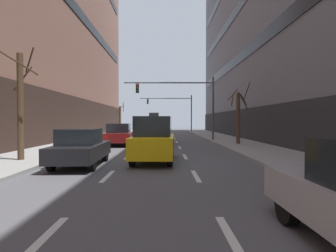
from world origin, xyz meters
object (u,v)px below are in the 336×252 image
at_px(car_driving_0, 158,134).
at_px(traffic_signal_0, 185,97).
at_px(street_tree_1, 120,119).
at_px(car_driving_3, 81,148).
at_px(traffic_signal_1, 175,106).
at_px(car_driving_2, 119,135).
at_px(taxi_driving_1, 154,139).
at_px(street_tree_2, 238,116).
at_px(street_tree_0, 21,104).

xyz_separation_m(car_driving_0, traffic_signal_0, (2.42, 3.69, 3.32)).
height_order(traffic_signal_0, street_tree_1, traffic_signal_0).
height_order(car_driving_3, traffic_signal_1, traffic_signal_1).
height_order(car_driving_3, street_tree_1, street_tree_1).
height_order(car_driving_2, car_driving_3, car_driving_2).
relative_size(traffic_signal_1, street_tree_1, 1.96).
relative_size(taxi_driving_1, traffic_signal_0, 0.53).
relative_size(car_driving_0, car_driving_3, 1.06).
height_order(car_driving_0, traffic_signal_0, traffic_signal_0).
bearing_deg(street_tree_2, taxi_driving_1, -126.86).
distance_m(car_driving_0, traffic_signal_1, 24.61).
height_order(street_tree_1, street_tree_2, street_tree_2).
bearing_deg(street_tree_1, street_tree_2, -57.46).
bearing_deg(street_tree_2, street_tree_0, -145.23).
xyz_separation_m(traffic_signal_1, street_tree_2, (3.84, -25.04, -2.05)).
distance_m(car_driving_3, traffic_signal_1, 34.93).
bearing_deg(street_tree_1, traffic_signal_1, 35.92).
bearing_deg(car_driving_0, car_driving_3, -106.38).
bearing_deg(street_tree_1, traffic_signal_0, -60.04).
bearing_deg(street_tree_0, street_tree_2, 34.77).
bearing_deg(car_driving_0, traffic_signal_1, 84.51).
bearing_deg(car_driving_2, traffic_signal_0, 38.37).
height_order(car_driving_3, street_tree_2, street_tree_2).
bearing_deg(car_driving_3, street_tree_0, 163.13).
bearing_deg(traffic_signal_0, street_tree_2, -50.04).
distance_m(taxi_driving_1, street_tree_0, 6.19).
relative_size(car_driving_2, street_tree_1, 1.03).
bearing_deg(car_driving_3, car_driving_2, 89.92).
height_order(traffic_signal_1, street_tree_2, traffic_signal_1).
relative_size(car_driving_3, traffic_signal_0, 0.50).
bearing_deg(car_driving_3, car_driving_0, 73.62).
xyz_separation_m(car_driving_0, traffic_signal_1, (2.33, 24.25, 3.49)).
height_order(taxi_driving_1, car_driving_3, taxi_driving_1).
distance_m(car_driving_2, street_tree_1, 19.09).
distance_m(street_tree_0, street_tree_2, 14.74).
distance_m(car_driving_0, street_tree_1, 19.24).
xyz_separation_m(car_driving_0, car_driving_2, (-2.95, -0.56, 0.02)).
height_order(car_driving_2, traffic_signal_1, traffic_signal_1).
relative_size(traffic_signal_0, street_tree_1, 1.87).
height_order(car_driving_0, street_tree_2, street_tree_2).
distance_m(traffic_signal_1, street_tree_0, 34.49).
distance_m(car_driving_0, street_tree_2, 6.39).
bearing_deg(taxi_driving_1, traffic_signal_0, 79.38).
xyz_separation_m(car_driving_0, street_tree_1, (-5.97, 18.24, 1.38)).
bearing_deg(car_driving_0, street_tree_1, 108.12).
xyz_separation_m(taxi_driving_1, car_driving_3, (-3.01, -1.13, -0.27)).
relative_size(taxi_driving_1, street_tree_2, 0.94).
relative_size(car_driving_0, traffic_signal_0, 0.53).
relative_size(taxi_driving_1, street_tree_1, 0.99).
xyz_separation_m(car_driving_2, car_driving_3, (-0.01, -9.53, -0.06)).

